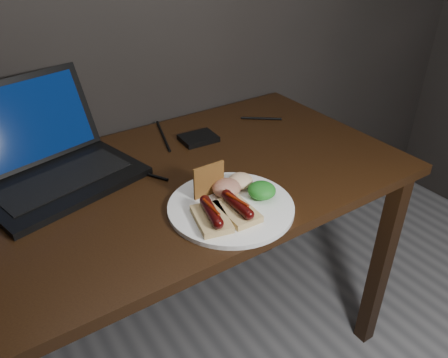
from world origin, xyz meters
name	(u,v)px	position (x,y,z in m)	size (l,w,h in m)	color
desk	(159,210)	(0.00, 1.38, 0.66)	(1.40, 0.70, 0.75)	black
laptop	(49,160)	(-0.22, 1.56, 0.80)	(0.46, 0.42, 0.25)	black
hard_drive	(198,138)	(0.22, 1.53, 0.76)	(0.11, 0.09, 0.02)	black
desk_cables	(137,159)	(0.01, 1.53, 0.75)	(1.00, 0.36, 0.01)	black
plate	(231,207)	(0.10, 1.17, 0.76)	(0.31, 0.31, 0.01)	white
bread_sausage_left	(211,216)	(0.02, 1.14, 0.78)	(0.10, 0.13, 0.04)	#E2C885
bread_sausage_center	(237,208)	(0.09, 1.13, 0.78)	(0.07, 0.12, 0.04)	#E2C885
crispbread	(209,180)	(0.08, 1.24, 0.80)	(0.09, 0.01, 0.09)	#965A29
salad_greens	(262,190)	(0.18, 1.16, 0.78)	(0.07, 0.07, 0.04)	#186213
salsa_mound	(226,188)	(0.12, 1.22, 0.78)	(0.07, 0.07, 0.04)	maroon
coleslaw_mound	(240,181)	(0.17, 1.23, 0.78)	(0.06, 0.06, 0.04)	beige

